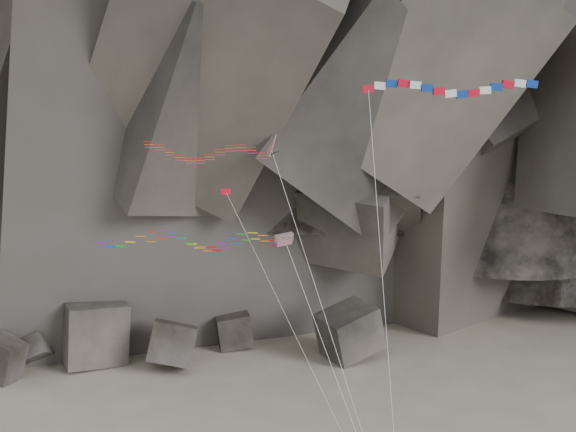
{
  "coord_description": "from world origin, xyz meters",
  "views": [
    {
      "loc": [
        0.09,
        -43.97,
        30.13
      ],
      "look_at": [
        -0.46,
        6.0,
        21.67
      ],
      "focal_mm": 45.0,
      "sensor_mm": 36.0,
      "label": 1
    }
  ],
  "objects_px": {
    "delta_kite": "(201,151)",
    "banner_kite": "(449,90)",
    "pennant_kite": "(258,260)",
    "parafoil_kite": "(184,240)"
  },
  "relations": [
    {
      "from": "delta_kite",
      "to": "banner_kite",
      "type": "height_order",
      "value": "banner_kite"
    },
    {
      "from": "delta_kite",
      "to": "pennant_kite",
      "type": "relative_size",
      "value": 1.16
    },
    {
      "from": "banner_kite",
      "to": "parafoil_kite",
      "type": "relative_size",
      "value": 1.45
    },
    {
      "from": "parafoil_kite",
      "to": "delta_kite",
      "type": "bearing_deg",
      "value": 35.38
    },
    {
      "from": "parafoil_kite",
      "to": "banner_kite",
      "type": "bearing_deg",
      "value": -21.6
    },
    {
      "from": "banner_kite",
      "to": "parafoil_kite",
      "type": "height_order",
      "value": "banner_kite"
    },
    {
      "from": "delta_kite",
      "to": "pennant_kite",
      "type": "bearing_deg",
      "value": -41.66
    },
    {
      "from": "banner_kite",
      "to": "pennant_kite",
      "type": "relative_size",
      "value": 1.32
    },
    {
      "from": "delta_kite",
      "to": "parafoil_kite",
      "type": "height_order",
      "value": "delta_kite"
    },
    {
      "from": "banner_kite",
      "to": "pennant_kite",
      "type": "height_order",
      "value": "banner_kite"
    }
  ]
}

